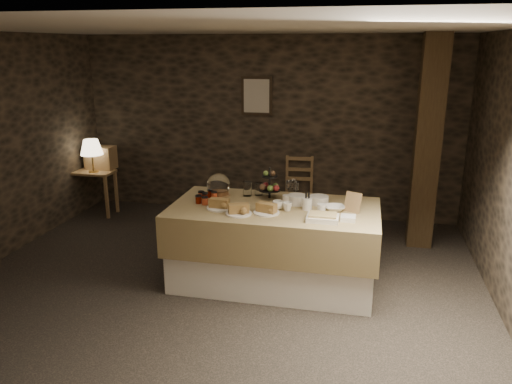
% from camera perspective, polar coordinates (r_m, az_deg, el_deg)
% --- Properties ---
extents(ground_plane, '(5.50, 5.00, 0.01)m').
position_cam_1_polar(ground_plane, '(5.39, -4.07, -10.62)').
color(ground_plane, black).
rests_on(ground_plane, ground).
extents(room_shell, '(5.52, 5.02, 2.60)m').
position_cam_1_polar(room_shell, '(4.89, -4.44, 5.91)').
color(room_shell, black).
rests_on(room_shell, ground).
extents(buffet_table, '(2.14, 1.14, 0.85)m').
position_cam_1_polar(buffet_table, '(5.28, 2.07, -5.41)').
color(buffet_table, white).
rests_on(buffet_table, ground_plane).
extents(console_table, '(0.62, 0.35, 0.66)m').
position_cam_1_polar(console_table, '(7.77, -18.11, 1.34)').
color(console_table, olive).
rests_on(console_table, ground_plane).
extents(table_lamp, '(0.32, 0.32, 0.48)m').
position_cam_1_polar(table_lamp, '(7.60, -18.31, 4.84)').
color(table_lamp, tan).
rests_on(table_lamp, console_table).
extents(wine_rack, '(0.42, 0.26, 0.34)m').
position_cam_1_polar(wine_rack, '(7.83, -17.34, 3.79)').
color(wine_rack, olive).
rests_on(wine_rack, console_table).
extents(chair, '(0.45, 0.43, 0.70)m').
position_cam_1_polar(chair, '(7.29, 4.92, 0.07)').
color(chair, olive).
rests_on(chair, ground_plane).
extents(timber_column, '(0.30, 0.30, 2.60)m').
position_cam_1_polar(timber_column, '(6.42, 19.00, 5.24)').
color(timber_column, black).
rests_on(timber_column, ground_plane).
extents(framed_picture, '(0.45, 0.04, 0.55)m').
position_cam_1_polar(framed_picture, '(7.26, 0.09, 10.93)').
color(framed_picture, black).
rests_on(framed_picture, room_shell).
extents(plate_stack_a, '(0.19, 0.19, 0.10)m').
position_cam_1_polar(plate_stack_a, '(5.24, 4.68, -0.86)').
color(plate_stack_a, white).
rests_on(plate_stack_a, buffet_table).
extents(plate_stack_b, '(0.20, 0.20, 0.08)m').
position_cam_1_polar(plate_stack_b, '(5.28, 7.21, -0.90)').
color(plate_stack_b, white).
rests_on(plate_stack_b, buffet_table).
extents(cutlery_holder, '(0.10, 0.10, 0.12)m').
position_cam_1_polar(cutlery_holder, '(5.07, 5.87, -1.36)').
color(cutlery_holder, white).
rests_on(cutlery_holder, buffet_table).
extents(cup_a, '(0.14, 0.14, 0.09)m').
position_cam_1_polar(cup_a, '(5.07, 2.49, -1.49)').
color(cup_a, white).
rests_on(cup_a, buffet_table).
extents(cup_b, '(0.11, 0.11, 0.09)m').
position_cam_1_polar(cup_b, '(5.02, 3.60, -1.68)').
color(cup_b, white).
rests_on(cup_b, buffet_table).
extents(mug_c, '(0.09, 0.09, 0.09)m').
position_cam_1_polar(mug_c, '(5.24, 3.52, -0.87)').
color(mug_c, white).
rests_on(mug_c, buffet_table).
extents(mug_d, '(0.08, 0.08, 0.09)m').
position_cam_1_polar(mug_d, '(5.00, 7.47, -1.87)').
color(mug_d, white).
rests_on(mug_d, buffet_table).
extents(bowl, '(0.24, 0.24, 0.05)m').
position_cam_1_polar(bowl, '(5.09, 8.97, -1.83)').
color(bowl, white).
rests_on(bowl, buffet_table).
extents(cake_dome, '(0.26, 0.26, 0.26)m').
position_cam_1_polar(cake_dome, '(5.52, -4.30, 0.66)').
color(cake_dome, olive).
rests_on(cake_dome, buffet_table).
extents(fruit_stand, '(0.24, 0.24, 0.34)m').
position_cam_1_polar(fruit_stand, '(5.41, 1.59, 0.67)').
color(fruit_stand, black).
rests_on(fruit_stand, buffet_table).
extents(bread_platter_left, '(0.26, 0.26, 0.11)m').
position_cam_1_polar(bread_platter_left, '(5.09, -4.22, -1.48)').
color(bread_platter_left, white).
rests_on(bread_platter_left, buffet_table).
extents(bread_platter_center, '(0.26, 0.26, 0.11)m').
position_cam_1_polar(bread_platter_center, '(4.92, -2.00, -2.11)').
color(bread_platter_center, white).
rests_on(bread_platter_center, buffet_table).
extents(bread_platter_right, '(0.26, 0.26, 0.11)m').
position_cam_1_polar(bread_platter_right, '(4.94, 1.21, -2.00)').
color(bread_platter_right, white).
rests_on(bread_platter_right, buffet_table).
extents(jam_jars, '(0.20, 0.32, 0.07)m').
position_cam_1_polar(jam_jars, '(5.36, -5.76, -0.61)').
color(jam_jars, '#620F01').
rests_on(jam_jars, buffet_table).
extents(tart_dish, '(0.30, 0.22, 0.07)m').
position_cam_1_polar(tart_dish, '(4.78, 7.64, -2.90)').
color(tart_dish, white).
rests_on(tart_dish, buffet_table).
extents(square_dish, '(0.14, 0.14, 0.04)m').
position_cam_1_polar(square_dish, '(4.83, 10.48, -2.96)').
color(square_dish, white).
rests_on(square_dish, buffet_table).
extents(menu_frame, '(0.18, 0.14, 0.22)m').
position_cam_1_polar(menu_frame, '(5.06, 11.00, -1.26)').
color(menu_frame, olive).
rests_on(menu_frame, buffet_table).
extents(storage_jar_a, '(0.10, 0.10, 0.16)m').
position_cam_1_polar(storage_jar_a, '(5.51, -1.00, 0.38)').
color(storage_jar_a, white).
rests_on(storage_jar_a, buffet_table).
extents(storage_jar_b, '(0.09, 0.09, 0.14)m').
position_cam_1_polar(storage_jar_b, '(5.53, 0.31, 0.35)').
color(storage_jar_b, white).
rests_on(storage_jar_b, buffet_table).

